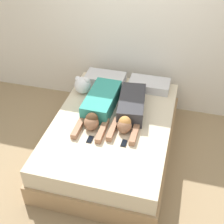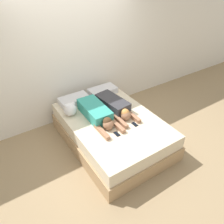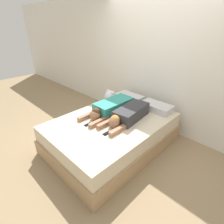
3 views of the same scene
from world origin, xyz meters
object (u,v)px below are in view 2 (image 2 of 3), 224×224
object	(u,v)px
person_right	(115,106)
person_left	(97,113)
cell_phone_right	(135,124)
bed	(112,131)
cell_phone_left	(117,134)
pillow_head_right	(103,91)
plush_toy	(70,109)
pillow_head_left	(74,100)

from	to	relation	value
person_right	person_left	bearing A→B (deg)	-177.18
cell_phone_right	person_right	bearing A→B (deg)	94.91
bed	cell_phone_left	xyz separation A→B (m)	(-0.16, -0.40, 0.28)
pillow_head_right	cell_phone_left	size ratio (longest dim) A/B	4.76
pillow_head_right	cell_phone_right	bearing A→B (deg)	-94.30
person_left	person_right	bearing A→B (deg)	2.82
person_left	cell_phone_left	bearing A→B (deg)	-85.59
bed	plush_toy	bearing A→B (deg)	137.22
person_left	person_right	world-z (taller)	person_left
cell_phone_right	person_left	bearing A→B (deg)	130.64
bed	person_left	size ratio (longest dim) A/B	2.00
pillow_head_right	person_left	size ratio (longest dim) A/B	0.54
person_left	cell_phone_left	world-z (taller)	person_left
bed	person_left	distance (m)	0.46
pillow_head_right	plush_toy	world-z (taller)	plush_toy
pillow_head_left	person_right	distance (m)	0.86
cell_phone_left	plush_toy	distance (m)	1.01
bed	person_left	xyz separation A→B (m)	(-0.21, 0.17, 0.38)
person_right	cell_phone_right	distance (m)	0.55
bed	cell_phone_right	bearing A→B (deg)	-56.07
bed	plush_toy	world-z (taller)	plush_toy
bed	cell_phone_right	distance (m)	0.51
person_right	cell_phone_left	distance (m)	0.69
pillow_head_left	pillow_head_right	world-z (taller)	same
pillow_head_right	pillow_head_left	bearing A→B (deg)	180.00
pillow_head_right	person_right	world-z (taller)	person_right
pillow_head_left	cell_phone_right	world-z (taller)	pillow_head_left
bed	pillow_head_right	xyz separation A→B (m)	(0.33, 0.86, 0.34)
cell_phone_left	cell_phone_right	size ratio (longest dim) A/B	1.00
pillow_head_right	cell_phone_left	world-z (taller)	pillow_head_right
pillow_head_left	pillow_head_right	bearing A→B (deg)	0.00
bed	person_left	bearing A→B (deg)	141.55
pillow_head_right	person_left	distance (m)	0.88
person_right	cell_phone_left	bearing A→B (deg)	-121.63
person_left	plush_toy	distance (m)	0.51
pillow_head_left	cell_phone_left	world-z (taller)	pillow_head_left
pillow_head_left	person_left	distance (m)	0.71
bed	pillow_head_left	xyz separation A→B (m)	(-0.33, 0.86, 0.34)
pillow_head_right	person_left	bearing A→B (deg)	-127.64
cell_phone_right	cell_phone_left	bearing A→B (deg)	-174.35
pillow_head_right	cell_phone_left	distance (m)	1.36
cell_phone_right	pillow_head_right	bearing A→B (deg)	85.70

